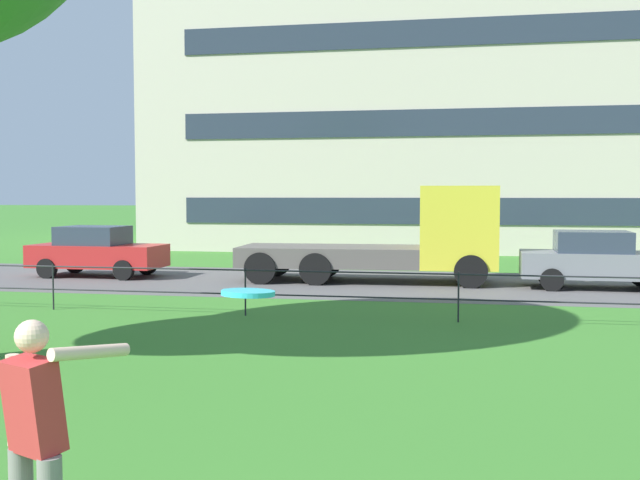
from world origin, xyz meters
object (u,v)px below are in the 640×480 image
object	(u,v)px
person_thrower	(36,437)
car_grey_right	(596,260)
car_red_far_right	(97,251)
flatbed_truck_left	(406,240)
frisbee	(248,293)
apartment_building_background	(477,94)

from	to	relation	value
person_thrower	car_grey_right	xyz separation A→B (m)	(6.27, 16.67, -0.15)
car_red_far_right	car_grey_right	world-z (taller)	same
car_grey_right	flatbed_truck_left	bearing A→B (deg)	174.31
car_red_far_right	person_thrower	bearing A→B (deg)	-64.05
car_red_far_right	car_grey_right	bearing A→B (deg)	-1.12
frisbee	apartment_building_background	bearing A→B (deg)	87.34
person_thrower	flatbed_truck_left	size ratio (longest dim) A/B	0.23
person_thrower	frisbee	distance (m)	2.24
car_red_far_right	flatbed_truck_left	distance (m)	9.41
frisbee	car_grey_right	bearing A→B (deg)	75.50
flatbed_truck_left	car_grey_right	xyz separation A→B (m)	(5.12, -0.51, -0.44)
frisbee	car_red_far_right	bearing A→B (deg)	119.22
frisbee	car_grey_right	distance (m)	18.18
car_red_far_right	apartment_building_background	bearing A→B (deg)	56.24
car_red_far_right	apartment_building_background	world-z (taller)	apartment_building_background
flatbed_truck_left	car_grey_right	distance (m)	5.16
person_thrower	flatbed_truck_left	world-z (taller)	flatbed_truck_left
person_thrower	apartment_building_background	world-z (taller)	apartment_building_background
frisbee	apartment_building_background	size ratio (longest dim) A/B	0.01
car_red_far_right	flatbed_truck_left	world-z (taller)	flatbed_truck_left
apartment_building_background	car_red_far_right	bearing A→B (deg)	-123.76
person_thrower	frisbee	size ratio (longest dim) A/B	4.49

